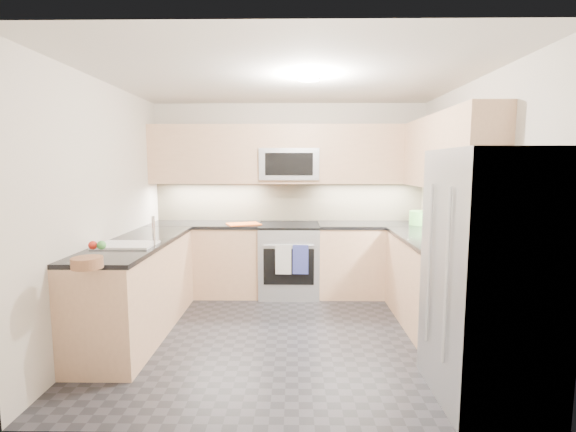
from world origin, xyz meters
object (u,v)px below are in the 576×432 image
object	(u,v)px
refrigerator	(489,277)
cutting_board	(244,224)
fruit_basket	(87,263)
utensil_bowl	(422,218)
microwave	(289,164)
gas_range	(289,260)

from	to	relation	value
refrigerator	cutting_board	world-z (taller)	refrigerator
fruit_basket	utensil_bowl	bearing A→B (deg)	36.26
microwave	utensil_bowl	size ratio (longest dim) A/B	2.52
gas_range	fruit_basket	world-z (taller)	fruit_basket
utensil_bowl	fruit_basket	size ratio (longest dim) A/B	1.36
refrigerator	utensil_bowl	size ratio (longest dim) A/B	5.97
gas_range	refrigerator	bearing A→B (deg)	-59.12
gas_range	cutting_board	world-z (taller)	cutting_board
gas_range	microwave	world-z (taller)	microwave
microwave	cutting_board	distance (m)	0.97
gas_range	microwave	size ratio (longest dim) A/B	1.20
cutting_board	fruit_basket	size ratio (longest dim) A/B	1.81
refrigerator	utensil_bowl	xyz separation A→B (m)	(0.22, 2.34, 0.13)
refrigerator	utensil_bowl	distance (m)	2.35
cutting_board	gas_range	bearing A→B (deg)	9.73
cutting_board	microwave	bearing A→B (deg)	21.25
refrigerator	gas_range	bearing A→B (deg)	120.88
microwave	cutting_board	bearing A→B (deg)	-158.75
refrigerator	fruit_basket	distance (m)	2.90
refrigerator	utensil_bowl	world-z (taller)	refrigerator
gas_range	utensil_bowl	xyz separation A→B (m)	(1.67, -0.09, 0.57)
refrigerator	fruit_basket	world-z (taller)	refrigerator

